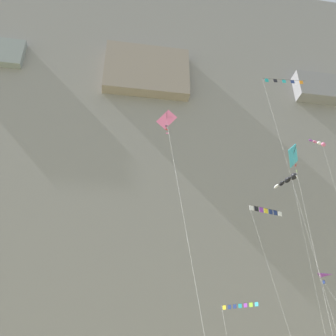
# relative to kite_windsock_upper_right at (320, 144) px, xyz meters

# --- Properties ---
(cliff_face) EXTENTS (180.00, 23.71, 73.46)m
(cliff_face) POSITION_rel_kite_windsock_upper_right_xyz_m (-23.32, 17.89, 6.34)
(cliff_face) COLOR gray
(cliff_face) RESTS_ON ground
(kite_windsock_upper_right) EXTENTS (3.01, 1.74, 30.93)m
(kite_windsock_upper_right) POSITION_rel_kite_windsock_upper_right_xyz_m (0.00, 0.00, 0.00)
(kite_windsock_upper_right) COLOR pink
(kite_windsock_upper_right) RESTS_ON ground
(kite_windsock_mid_center) EXTENTS (1.55, 6.72, 26.10)m
(kite_windsock_mid_center) POSITION_rel_kite_windsock_upper_right_xyz_m (-4.59, 1.77, -4.90)
(kite_windsock_mid_center) COLOR black
(kite_windsock_mid_center) RESTS_ON ground
(kite_banner_mid_left) EXTENTS (5.21, 2.60, 33.54)m
(kite_banner_mid_left) POSITION_rel_kite_windsock_upper_right_xyz_m (-8.44, -8.18, 0.15)
(kite_banner_mid_left) COLOR black
(kite_banner_mid_left) RESTS_ON ground
(kite_banner_front_field) EXTENTS (2.44, 2.70, 7.92)m
(kite_banner_front_field) POSITION_rel_kite_windsock_upper_right_xyz_m (-16.52, -8.74, -23.35)
(kite_banner_front_field) COLOR black
(kite_banner_front_field) RESTS_ON ground
(kite_diamond_far_left) EXTENTS (2.28, 3.93, 21.14)m
(kite_diamond_far_left) POSITION_rel_kite_windsock_upper_right_xyz_m (-11.59, -12.58, -10.87)
(kite_diamond_far_left) COLOR #38B2D1
(kite_diamond_far_left) RESTS_ON ground
(kite_diamond_far_right) EXTENTS (2.46, 5.62, 21.35)m
(kite_diamond_far_right) POSITION_rel_kite_windsock_upper_right_xyz_m (-23.18, -15.35, -10.92)
(kite_diamond_far_right) COLOR pink
(kite_diamond_far_right) RESTS_ON ground
(kite_banner_high_right) EXTENTS (4.55, 6.52, 19.93)m
(kite_banner_high_right) POSITION_rel_kite_windsock_upper_right_xyz_m (-9.63, -1.22, -11.35)
(kite_banner_high_right) COLOR black
(kite_banner_high_right) RESTS_ON ground
(kite_delta_high_center) EXTENTS (3.32, 5.86, 12.18)m
(kite_delta_high_center) POSITION_rel_kite_windsock_upper_right_xyz_m (-3.69, 0.04, -18.67)
(kite_delta_high_center) COLOR purple
(kite_delta_high_center) RESTS_ON ground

